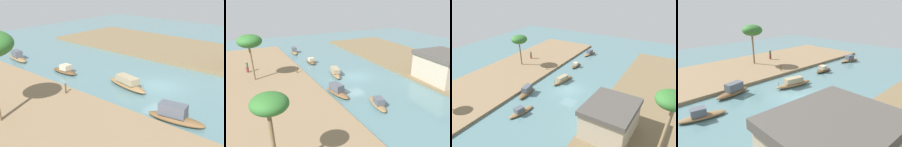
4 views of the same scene
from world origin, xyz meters
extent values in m
plane|color=slate|center=(0.00, 0.00, 0.00)|extent=(72.47, 72.47, 0.00)
cube|color=#846B4C|center=(0.00, -12.76, 0.18)|extent=(46.95, 12.90, 0.37)
cube|color=brown|center=(0.00, 12.76, 0.18)|extent=(46.95, 12.90, 0.37)
ellipsoid|color=brown|center=(4.71, -5.17, 0.27)|extent=(4.28, 1.83, 0.53)
cube|color=#4C515B|center=(4.46, -5.21, 0.95)|extent=(2.03, 1.26, 0.83)
ellipsoid|color=brown|center=(-17.54, -4.10, 0.20)|extent=(4.50, 1.68, 0.41)
cube|color=#4C515B|center=(-17.58, -4.10, 0.78)|extent=(1.50, 1.09, 0.75)
ellipsoid|color=brown|center=(-1.98, -2.38, 0.27)|extent=(4.93, 1.89, 0.54)
cube|color=gray|center=(-1.93, -2.39, 0.83)|extent=(2.42, 1.35, 0.59)
cylinder|color=brown|center=(0.11, -2.77, 0.75)|extent=(0.07, 0.07, 0.53)
ellipsoid|color=brown|center=(-9.39, -3.52, 0.22)|extent=(3.33, 1.13, 0.43)
cube|color=tan|center=(-9.19, -3.52, 0.71)|extent=(1.03, 0.96, 0.55)
cylinder|color=brown|center=(-7.95, -3.47, 0.57)|extent=(0.07, 0.07, 0.37)
cylinder|color=#4C3823|center=(-4.42, -7.44, 0.80)|extent=(0.14, 0.14, 0.87)
camera|label=1|loc=(13.63, -21.68, 9.87)|focal=47.06mm
camera|label=2|loc=(28.75, -16.74, 12.00)|focal=38.75mm
camera|label=3|loc=(27.70, 15.25, 17.61)|focal=34.69mm
camera|label=4|loc=(15.07, 14.46, 9.31)|focal=33.85mm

